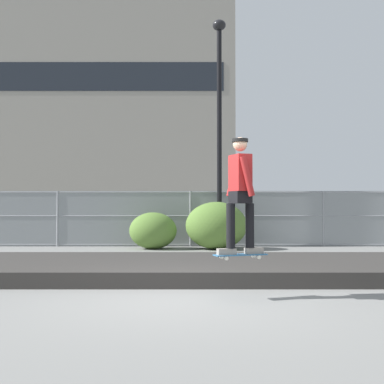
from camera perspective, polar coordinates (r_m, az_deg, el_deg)
The scene contains 12 objects.
ground_plane at distance 7.58m, azimuth -0.35°, elevation -11.91°, with size 120.00×120.00×0.00m, color slate.
gravel_berm at distance 10.33m, azimuth -0.24°, elevation -8.35°, with size 14.63×3.68×0.27m, color #33302D.
skateboard at distance 7.65m, azimuth 5.43°, elevation -6.97°, with size 0.82×0.45×0.07m.
skater at distance 7.62m, azimuth 5.42°, elevation 0.48°, with size 0.71×0.62×1.73m.
chain_fence at distance 17.20m, azimuth -0.12°, elevation -2.94°, with size 26.75×0.06×1.85m.
street_lamp at distance 17.22m, azimuth 3.10°, elevation 9.38°, with size 0.44×0.44×7.52m.
parked_car_near at distance 20.02m, azimuth -12.38°, elevation -2.97°, with size 4.47×2.08×1.66m.
parked_car_mid at distance 19.50m, azimuth 3.06°, elevation -3.05°, with size 4.42×1.99×1.66m.
parked_car_far at distance 20.81m, azimuth 19.31°, elevation -2.87°, with size 4.55×2.26×1.66m.
library_building at distance 53.24m, azimuth -9.70°, elevation 7.93°, with size 25.37×15.49×20.11m.
shrub_left at distance 16.22m, azimuth -4.28°, elevation -4.29°, with size 1.49×1.22×1.15m.
shrub_center at distance 16.07m, azimuth 2.76°, elevation -3.73°, with size 1.91×1.57×1.48m.
Camera 1 is at (0.05, -7.46, 1.37)m, focal length 48.15 mm.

